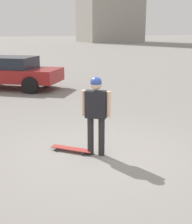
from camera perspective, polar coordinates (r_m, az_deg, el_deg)
ground_plane at (r=6.70m, az=0.00°, el=-7.78°), size 220.00×220.00×0.00m
person at (r=6.37m, az=0.00°, el=0.68°), size 0.52×0.41×1.67m
skateboard at (r=6.84m, az=-4.49°, el=-6.75°), size 0.81×0.78×0.08m
car_parked_near at (r=14.45m, az=-15.53°, el=7.10°), size 4.76×4.08×1.41m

